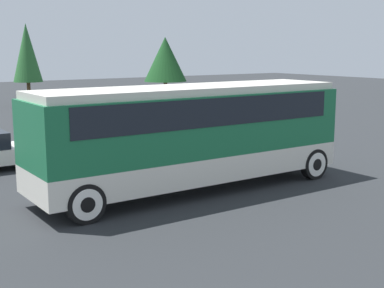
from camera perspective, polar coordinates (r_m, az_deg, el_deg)
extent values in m
plane|color=#26282B|center=(16.84, 0.00, -4.91)|extent=(120.00, 120.00, 0.00)
cube|color=silver|center=(16.64, 0.00, -2.15)|extent=(10.12, 2.55, 0.78)
cube|color=#19663D|center=(16.41, 0.00, 2.28)|extent=(10.12, 2.55, 1.81)
cube|color=black|center=(16.36, 0.00, 3.84)|extent=(8.90, 2.59, 0.82)
cube|color=beige|center=(16.31, 0.00, 5.82)|extent=(9.92, 2.35, 0.22)
cube|color=#19663D|center=(19.63, 11.89, 2.59)|extent=(0.36, 2.45, 2.07)
cylinder|color=black|center=(18.58, 12.88, -2.08)|extent=(1.04, 0.28, 1.04)
cylinder|color=silver|center=(18.58, 12.88, -2.08)|extent=(0.81, 0.30, 0.81)
cylinder|color=black|center=(18.58, 12.88, -2.08)|extent=(0.40, 0.32, 0.40)
cylinder|color=black|center=(20.19, 8.02, -0.96)|extent=(1.04, 0.28, 1.04)
cylinder|color=silver|center=(20.19, 8.02, -0.96)|extent=(0.81, 0.30, 0.81)
cylinder|color=black|center=(20.19, 8.02, -0.96)|extent=(0.40, 0.32, 0.40)
cylinder|color=black|center=(13.81, -11.29, -6.25)|extent=(1.04, 0.28, 1.04)
cylinder|color=silver|center=(13.81, -11.29, -6.25)|extent=(0.81, 0.30, 0.81)
cylinder|color=black|center=(13.81, -11.29, -6.25)|extent=(0.40, 0.32, 0.40)
cylinder|color=black|center=(15.91, -14.64, -4.20)|extent=(1.04, 0.28, 1.04)
cylinder|color=silver|center=(15.91, -14.64, -4.20)|extent=(0.81, 0.30, 0.81)
cylinder|color=black|center=(15.91, -14.64, -4.20)|extent=(0.40, 0.32, 0.40)
cube|color=navy|center=(23.88, -9.63, 0.81)|extent=(4.18, 1.74, 0.62)
cube|color=black|center=(23.72, -10.03, 2.20)|extent=(2.17, 1.57, 0.58)
cylinder|color=black|center=(23.95, -5.32, 0.39)|extent=(0.68, 0.22, 0.68)
cylinder|color=black|center=(23.95, -5.32, 0.39)|extent=(0.26, 0.26, 0.26)
cylinder|color=black|center=(25.31, -7.06, 0.89)|extent=(0.68, 0.22, 0.68)
cylinder|color=black|center=(25.31, -7.06, 0.89)|extent=(0.26, 0.26, 0.26)
cylinder|color=black|center=(22.58, -12.47, -0.40)|extent=(0.68, 0.22, 0.68)
cylinder|color=black|center=(22.58, -12.47, -0.40)|extent=(0.26, 0.26, 0.26)
cylinder|color=black|center=(24.01, -13.89, 0.17)|extent=(0.68, 0.22, 0.68)
cylinder|color=black|center=(24.01, -13.89, 0.17)|extent=(0.26, 0.26, 0.26)
cylinder|color=black|center=(20.48, -16.82, -1.68)|extent=(0.67, 0.22, 0.67)
cylinder|color=black|center=(20.48, -16.82, -1.68)|extent=(0.25, 0.26, 0.25)
cylinder|color=black|center=(22.06, -18.16, -0.93)|extent=(0.67, 0.22, 0.67)
cylinder|color=black|center=(22.06, -18.16, -0.93)|extent=(0.25, 0.26, 0.25)
cylinder|color=brown|center=(43.14, -16.99, 5.11)|extent=(0.28, 0.28, 1.87)
cone|color=#28602D|center=(43.00, -17.21, 9.28)|extent=(2.20, 2.20, 4.41)
cylinder|color=brown|center=(39.73, -2.84, 5.25)|extent=(0.28, 0.28, 2.01)
cone|color=#19471E|center=(39.59, -2.87, 9.02)|extent=(3.13, 3.13, 3.22)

